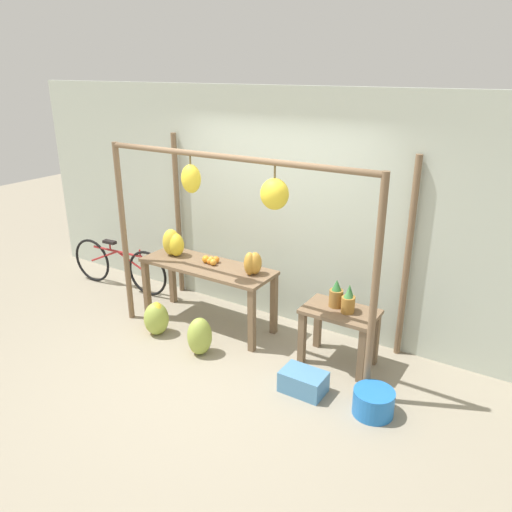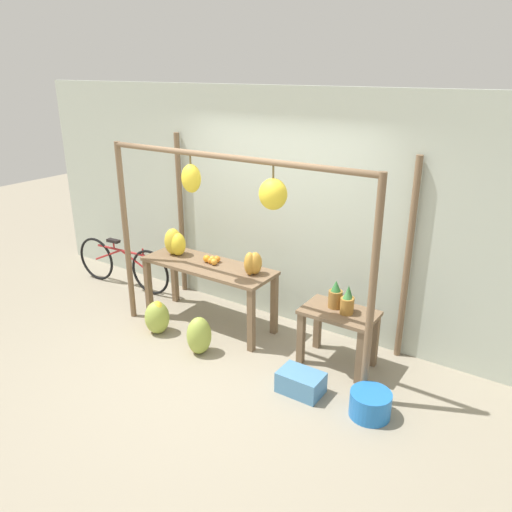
{
  "view_description": "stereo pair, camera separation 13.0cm",
  "coord_description": "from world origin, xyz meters",
  "px_view_note": "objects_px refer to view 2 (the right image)",
  "views": [
    {
      "loc": [
        2.81,
        -3.5,
        2.99
      ],
      "look_at": [
        0.07,
        0.82,
        1.04
      ],
      "focal_mm": 35.0,
      "sensor_mm": 36.0,
      "label": 1
    },
    {
      "loc": [
        2.92,
        -3.43,
        2.99
      ],
      "look_at": [
        0.07,
        0.82,
        1.04
      ],
      "focal_mm": 35.0,
      "sensor_mm": 36.0,
      "label": 2
    }
  ],
  "objects_px": {
    "fruit_crate_white": "(301,382)",
    "blue_bucket": "(370,404)",
    "banana_pile_on_table": "(175,243)",
    "orange_pile": "(212,260)",
    "pineapple_cluster": "(343,300)",
    "banana_pile_ground_left": "(157,317)",
    "banana_pile_ground_right": "(199,337)",
    "parked_bicycle": "(122,264)",
    "papaya_pile": "(253,263)"
  },
  "relations": [
    {
      "from": "banana_pile_ground_left",
      "to": "fruit_crate_white",
      "type": "relative_size",
      "value": 0.97
    },
    {
      "from": "banana_pile_on_table",
      "to": "pineapple_cluster",
      "type": "distance_m",
      "value": 2.25
    },
    {
      "from": "blue_bucket",
      "to": "parked_bicycle",
      "type": "xyz_separation_m",
      "value": [
        -4.05,
        0.74,
        0.22
      ]
    },
    {
      "from": "blue_bucket",
      "to": "parked_bicycle",
      "type": "relative_size",
      "value": 0.22
    },
    {
      "from": "banana_pile_on_table",
      "to": "pineapple_cluster",
      "type": "relative_size",
      "value": 1.19
    },
    {
      "from": "pineapple_cluster",
      "to": "papaya_pile",
      "type": "bearing_deg",
      "value": -178.31
    },
    {
      "from": "banana_pile_ground_left",
      "to": "banana_pile_ground_right",
      "type": "distance_m",
      "value": 0.71
    },
    {
      "from": "banana_pile_ground_right",
      "to": "fruit_crate_white",
      "type": "xyz_separation_m",
      "value": [
        1.29,
        0.0,
        -0.09
      ]
    },
    {
      "from": "banana_pile_on_table",
      "to": "pineapple_cluster",
      "type": "height_order",
      "value": "banana_pile_on_table"
    },
    {
      "from": "pineapple_cluster",
      "to": "banana_pile_ground_right",
      "type": "distance_m",
      "value": 1.63
    },
    {
      "from": "papaya_pile",
      "to": "parked_bicycle",
      "type": "bearing_deg",
      "value": 176.66
    },
    {
      "from": "banana_pile_on_table",
      "to": "fruit_crate_white",
      "type": "distance_m",
      "value": 2.4
    },
    {
      "from": "banana_pile_ground_right",
      "to": "papaya_pile",
      "type": "bearing_deg",
      "value": 66.26
    },
    {
      "from": "pineapple_cluster",
      "to": "papaya_pile",
      "type": "relative_size",
      "value": 1.12
    },
    {
      "from": "banana_pile_on_table",
      "to": "orange_pile",
      "type": "xyz_separation_m",
      "value": [
        0.55,
        0.02,
        -0.12
      ]
    },
    {
      "from": "banana_pile_ground_right",
      "to": "blue_bucket",
      "type": "distance_m",
      "value": 1.98
    },
    {
      "from": "banana_pile_ground_right",
      "to": "parked_bicycle",
      "type": "height_order",
      "value": "parked_bicycle"
    },
    {
      "from": "banana_pile_on_table",
      "to": "papaya_pile",
      "type": "height_order",
      "value": "banana_pile_on_table"
    },
    {
      "from": "banana_pile_ground_left",
      "to": "banana_pile_on_table",
      "type": "bearing_deg",
      "value": 106.08
    },
    {
      "from": "fruit_crate_white",
      "to": "blue_bucket",
      "type": "distance_m",
      "value": 0.7
    },
    {
      "from": "banana_pile_ground_right",
      "to": "papaya_pile",
      "type": "relative_size",
      "value": 1.63
    },
    {
      "from": "banana_pile_ground_left",
      "to": "fruit_crate_white",
      "type": "bearing_deg",
      "value": -2.14
    },
    {
      "from": "banana_pile_ground_right",
      "to": "blue_bucket",
      "type": "xyz_separation_m",
      "value": [
        1.98,
        0.04,
        -0.08
      ]
    },
    {
      "from": "orange_pile",
      "to": "parked_bicycle",
      "type": "height_order",
      "value": "orange_pile"
    },
    {
      "from": "pineapple_cluster",
      "to": "banana_pile_ground_left",
      "type": "bearing_deg",
      "value": -163.86
    },
    {
      "from": "pineapple_cluster",
      "to": "fruit_crate_white",
      "type": "distance_m",
      "value": 0.94
    },
    {
      "from": "banana_pile_ground_right",
      "to": "pineapple_cluster",
      "type": "bearing_deg",
      "value": 26.23
    },
    {
      "from": "papaya_pile",
      "to": "banana_pile_ground_right",
      "type": "bearing_deg",
      "value": -113.74
    },
    {
      "from": "orange_pile",
      "to": "banana_pile_ground_right",
      "type": "distance_m",
      "value": 0.97
    },
    {
      "from": "parked_bicycle",
      "to": "papaya_pile",
      "type": "height_order",
      "value": "papaya_pile"
    },
    {
      "from": "banana_pile_ground_left",
      "to": "fruit_crate_white",
      "type": "height_order",
      "value": "banana_pile_ground_left"
    },
    {
      "from": "pineapple_cluster",
      "to": "parked_bicycle",
      "type": "relative_size",
      "value": 0.18
    },
    {
      "from": "banana_pile_on_table",
      "to": "banana_pile_ground_right",
      "type": "bearing_deg",
      "value": -36.18
    },
    {
      "from": "banana_pile_on_table",
      "to": "pineapple_cluster",
      "type": "xyz_separation_m",
      "value": [
        2.24,
        0.04,
        -0.19
      ]
    },
    {
      "from": "fruit_crate_white",
      "to": "blue_bucket",
      "type": "height_order",
      "value": "blue_bucket"
    },
    {
      "from": "banana_pile_ground_left",
      "to": "blue_bucket",
      "type": "relative_size",
      "value": 1.11
    },
    {
      "from": "banana_pile_ground_right",
      "to": "blue_bucket",
      "type": "height_order",
      "value": "banana_pile_ground_right"
    },
    {
      "from": "blue_bucket",
      "to": "papaya_pile",
      "type": "bearing_deg",
      "value": 160.48
    },
    {
      "from": "parked_bicycle",
      "to": "banana_pile_ground_left",
      "type": "bearing_deg",
      "value": -27.46
    },
    {
      "from": "orange_pile",
      "to": "banana_pile_ground_right",
      "type": "xyz_separation_m",
      "value": [
        0.32,
        -0.66,
        -0.63
      ]
    },
    {
      "from": "pineapple_cluster",
      "to": "banana_pile_ground_left",
      "type": "xyz_separation_m",
      "value": [
        -2.08,
        -0.6,
        -0.55
      ]
    },
    {
      "from": "banana_pile_ground_right",
      "to": "fruit_crate_white",
      "type": "bearing_deg",
      "value": 0.01
    },
    {
      "from": "blue_bucket",
      "to": "papaya_pile",
      "type": "relative_size",
      "value": 1.4
    },
    {
      "from": "banana_pile_ground_left",
      "to": "papaya_pile",
      "type": "relative_size",
      "value": 1.55
    },
    {
      "from": "parked_bicycle",
      "to": "papaya_pile",
      "type": "bearing_deg",
      "value": -3.34
    },
    {
      "from": "orange_pile",
      "to": "parked_bicycle",
      "type": "relative_size",
      "value": 0.13
    },
    {
      "from": "orange_pile",
      "to": "papaya_pile",
      "type": "relative_size",
      "value": 0.79
    },
    {
      "from": "banana_pile_on_table",
      "to": "parked_bicycle",
      "type": "relative_size",
      "value": 0.21
    },
    {
      "from": "pineapple_cluster",
      "to": "fruit_crate_white",
      "type": "relative_size",
      "value": 0.7
    },
    {
      "from": "banana_pile_ground_left",
      "to": "papaya_pile",
      "type": "height_order",
      "value": "papaya_pile"
    }
  ]
}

